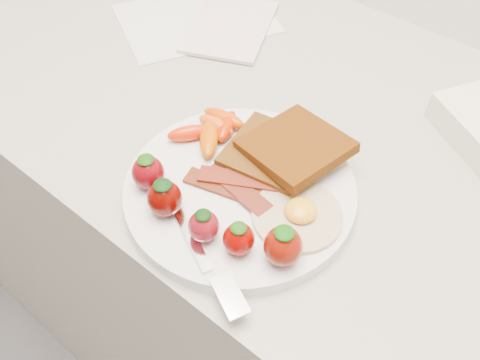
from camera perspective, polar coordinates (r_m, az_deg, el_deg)
The scene contains 11 objects.
counter at distance 1.08m, azimuth 5.90°, elevation -12.14°, with size 2.00×0.60×0.90m, color gray.
plate at distance 0.62m, azimuth 0.00°, elevation -1.15°, with size 0.27×0.27×0.02m, color white.
toast_lower at distance 0.65m, azimuth 3.30°, elevation 2.91°, with size 0.10×0.10×0.01m, color #352208.
toast_upper at distance 0.64m, azimuth 5.95°, elevation 3.60°, with size 0.11×0.11×0.01m, color black.
fried_egg at distance 0.59m, azimuth 6.22°, elevation -3.64°, with size 0.12×0.12×0.02m.
bacon_strips at distance 0.61m, azimuth -0.75°, elevation -0.50°, with size 0.11×0.07×0.01m.
baby_carrots at distance 0.67m, azimuth -2.88°, elevation 5.48°, with size 0.08×0.10×0.02m.
strawberries at distance 0.57m, azimuth -3.59°, elevation -3.63°, with size 0.22×0.07×0.05m.
fork at distance 0.56m, azimuth -3.77°, elevation -8.17°, with size 0.17×0.08×0.00m.
paper_sheet at distance 0.92m, azimuth -4.70°, elevation 16.80°, with size 0.18×0.24×0.00m, color silver.
notepad at distance 0.89m, azimuth -1.03°, elevation 16.06°, with size 0.12×0.18×0.01m, color silver.
Camera 1 is at (0.25, 1.23, 1.39)m, focal length 40.00 mm.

